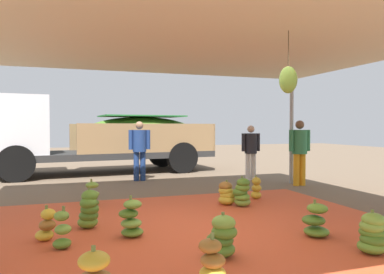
% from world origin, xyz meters
% --- Properties ---
extents(ground_plane, '(40.00, 40.00, 0.00)m').
position_xyz_m(ground_plane, '(0.00, 3.00, 0.00)').
color(ground_plane, brown).
extents(tarp_orange, '(6.29, 5.07, 0.01)m').
position_xyz_m(tarp_orange, '(0.00, 0.00, 0.01)').
color(tarp_orange, '#D1512D').
rests_on(tarp_orange, ground).
extents(tent_canopy, '(8.00, 7.00, 2.84)m').
position_xyz_m(tent_canopy, '(0.01, -0.09, 2.76)').
color(tent_canopy, '#9EA0A5').
rests_on(tent_canopy, ground).
extents(banana_bunch_0, '(0.41, 0.41, 0.51)m').
position_xyz_m(banana_bunch_0, '(-1.37, 2.04, 0.22)').
color(banana_bunch_0, '#477523').
rests_on(banana_bunch_0, tarp_orange).
extents(banana_bunch_1, '(0.45, 0.44, 0.50)m').
position_xyz_m(banana_bunch_1, '(1.41, -0.89, 0.21)').
color(banana_bunch_1, '#60932D').
rests_on(banana_bunch_1, tarp_orange).
extents(banana_bunch_3, '(0.28, 0.28, 0.49)m').
position_xyz_m(banana_bunch_3, '(1.89, 1.66, 0.22)').
color(banana_bunch_3, gold).
rests_on(banana_bunch_3, tarp_orange).
extents(banana_bunch_4, '(0.31, 0.31, 0.52)m').
position_xyz_m(banana_bunch_4, '(-1.84, -0.32, 0.22)').
color(banana_bunch_4, '#518428').
rests_on(banana_bunch_4, tarp_orange).
extents(banana_bunch_5, '(0.41, 0.42, 0.60)m').
position_xyz_m(banana_bunch_5, '(-1.49, 0.49, 0.27)').
color(banana_bunch_5, '#60932D').
rests_on(banana_bunch_5, tarp_orange).
extents(banana_bunch_6, '(0.41, 0.37, 0.56)m').
position_xyz_m(banana_bunch_6, '(-0.96, -0.12, 0.24)').
color(banana_bunch_6, '#60932D').
rests_on(banana_bunch_6, tarp_orange).
extents(banana_bunch_7, '(0.48, 0.48, 0.51)m').
position_xyz_m(banana_bunch_7, '(1.64, -1.64, 0.23)').
color(banana_bunch_7, '#60932D').
rests_on(banana_bunch_7, tarp_orange).
extents(banana_bunch_9, '(0.44, 0.45, 0.47)m').
position_xyz_m(banana_bunch_9, '(1.09, 1.38, 0.22)').
color(banana_bunch_9, gold).
rests_on(banana_bunch_9, tarp_orange).
extents(banana_bunch_10, '(0.33, 0.32, 0.47)m').
position_xyz_m(banana_bunch_10, '(-2.04, 0.05, 0.20)').
color(banana_bunch_10, gold).
rests_on(banana_bunch_10, tarp_orange).
extents(banana_bunch_11, '(0.35, 0.34, 0.54)m').
position_xyz_m(banana_bunch_11, '(-0.55, -2.04, 0.23)').
color(banana_bunch_11, gold).
rests_on(banana_bunch_11, tarp_orange).
extents(banana_bunch_13, '(0.44, 0.45, 0.51)m').
position_xyz_m(banana_bunch_13, '(-0.09, -1.20, 0.23)').
color(banana_bunch_13, '#518428').
rests_on(banana_bunch_13, tarp_orange).
extents(banana_bunch_14, '(0.45, 0.42, 0.57)m').
position_xyz_m(banana_bunch_14, '(1.29, 1.11, 0.26)').
color(banana_bunch_14, '#75A83D').
rests_on(banana_bunch_14, tarp_orange).
extents(cargo_truck_main, '(7.35, 2.90, 2.40)m').
position_xyz_m(cargo_truck_main, '(-1.08, 7.07, 1.22)').
color(cargo_truck_main, '#2D2D2D').
rests_on(cargo_truck_main, ground).
extents(worker_0, '(0.56, 0.34, 1.54)m').
position_xyz_m(worker_0, '(3.08, 4.20, 0.90)').
color(worker_0, silver).
rests_on(worker_0, ground).
extents(worker_1, '(0.61, 0.37, 1.66)m').
position_xyz_m(worker_1, '(3.80, 2.93, 0.97)').
color(worker_1, orange).
rests_on(worker_1, ground).
extents(worker_2, '(0.60, 0.37, 1.65)m').
position_xyz_m(worker_2, '(0.07, 5.05, 0.96)').
color(worker_2, navy).
rests_on(worker_2, ground).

